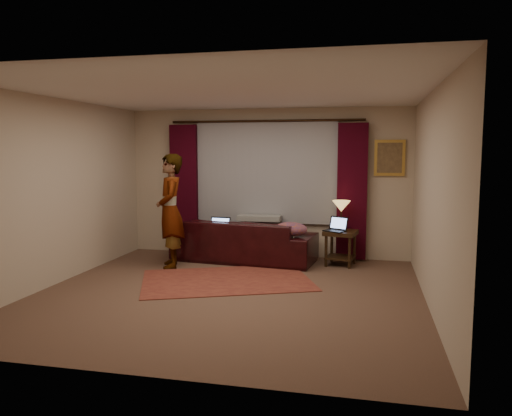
{
  "coord_description": "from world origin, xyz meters",
  "views": [
    {
      "loc": [
        1.74,
        -6.16,
        1.87
      ],
      "look_at": [
        0.1,
        1.2,
        1.0
      ],
      "focal_mm": 35.0,
      "sensor_mm": 36.0,
      "label": 1
    }
  ],
  "objects_px": {
    "sofa": "(244,233)",
    "end_table": "(340,248)",
    "laptop_sofa": "(218,226)",
    "tiffany_lamp": "(341,215)",
    "person": "(170,211)",
    "laptop_table": "(335,224)"
  },
  "relations": [
    {
      "from": "end_table",
      "to": "laptop_table",
      "type": "relative_size",
      "value": 1.64
    },
    {
      "from": "sofa",
      "to": "laptop_sofa",
      "type": "xyz_separation_m",
      "value": [
        -0.42,
        -0.14,
        0.13
      ]
    },
    {
      "from": "sofa",
      "to": "end_table",
      "type": "bearing_deg",
      "value": -173.86
    },
    {
      "from": "end_table",
      "to": "tiffany_lamp",
      "type": "xyz_separation_m",
      "value": [
        -0.0,
        0.11,
        0.53
      ]
    },
    {
      "from": "laptop_table",
      "to": "person",
      "type": "bearing_deg",
      "value": -138.03
    },
    {
      "from": "tiffany_lamp",
      "to": "person",
      "type": "xyz_separation_m",
      "value": [
        -2.66,
        -0.82,
        0.1
      ]
    },
    {
      "from": "end_table",
      "to": "tiffany_lamp",
      "type": "relative_size",
      "value": 1.19
    },
    {
      "from": "laptop_sofa",
      "to": "tiffany_lamp",
      "type": "relative_size",
      "value": 0.78
    },
    {
      "from": "laptop_sofa",
      "to": "sofa",
      "type": "bearing_deg",
      "value": 20.24
    },
    {
      "from": "laptop_sofa",
      "to": "tiffany_lamp",
      "type": "bearing_deg",
      "value": 8.78
    },
    {
      "from": "end_table",
      "to": "tiffany_lamp",
      "type": "bearing_deg",
      "value": 91.58
    },
    {
      "from": "sofa",
      "to": "tiffany_lamp",
      "type": "xyz_separation_m",
      "value": [
        1.62,
        0.11,
        0.33
      ]
    },
    {
      "from": "sofa",
      "to": "end_table",
      "type": "xyz_separation_m",
      "value": [
        1.62,
        0.0,
        -0.2
      ]
    },
    {
      "from": "laptop_sofa",
      "to": "tiffany_lamp",
      "type": "xyz_separation_m",
      "value": [
        2.04,
        0.25,
        0.2
      ]
    },
    {
      "from": "sofa",
      "to": "end_table",
      "type": "distance_m",
      "value": 1.63
    },
    {
      "from": "laptop_table",
      "to": "end_table",
      "type": "bearing_deg",
      "value": 75.49
    },
    {
      "from": "sofa",
      "to": "person",
      "type": "relative_size",
      "value": 1.32
    },
    {
      "from": "laptop_table",
      "to": "person",
      "type": "distance_m",
      "value": 2.65
    },
    {
      "from": "sofa",
      "to": "laptop_sofa",
      "type": "distance_m",
      "value": 0.46
    },
    {
      "from": "sofa",
      "to": "tiffany_lamp",
      "type": "bearing_deg",
      "value": -170.01
    },
    {
      "from": "end_table",
      "to": "person",
      "type": "xyz_separation_m",
      "value": [
        -2.66,
        -0.71,
        0.62
      ]
    },
    {
      "from": "tiffany_lamp",
      "to": "person",
      "type": "bearing_deg",
      "value": -162.94
    }
  ]
}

